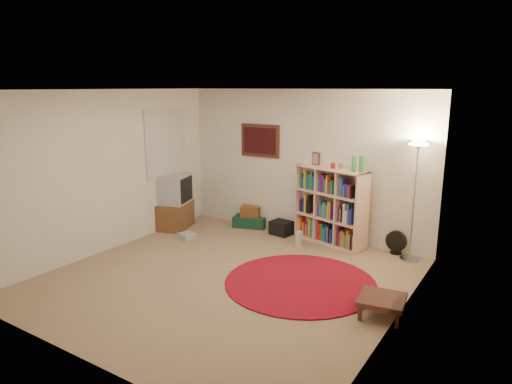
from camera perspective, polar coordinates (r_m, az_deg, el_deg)
room at (r=5.98m, az=-4.08°, el=0.67°), size 4.54×4.54×2.54m
bookshelf at (r=7.59m, az=9.22°, el=-1.84°), size 1.31×0.69×1.51m
floor_lamp at (r=6.92m, az=19.50°, el=3.62°), size 0.44×0.44×1.80m
floor_fan at (r=7.41m, az=17.12°, el=-6.04°), size 0.33×0.19×0.37m
tv_stand at (r=8.42m, az=-10.10°, el=-1.30°), size 0.66×0.79×1.00m
dvd_box at (r=7.92m, az=-8.58°, el=-5.44°), size 0.32×0.30×0.09m
suitcase at (r=8.48m, az=-0.71°, el=-3.67°), size 0.68×0.54×0.19m
wicker_basket at (r=8.43m, az=-0.66°, el=-2.41°), size 0.41×0.34×0.20m
duffel_bag at (r=8.03m, az=3.19°, el=-4.49°), size 0.38×0.33×0.24m
paper_towel at (r=7.49m, az=5.38°, el=-5.83°), size 0.15×0.15×0.24m
red_rug at (r=6.18m, az=5.55°, el=-11.18°), size 2.00×2.00×0.02m
side_table at (r=5.46m, az=15.46°, el=-12.91°), size 0.57×0.57×0.23m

